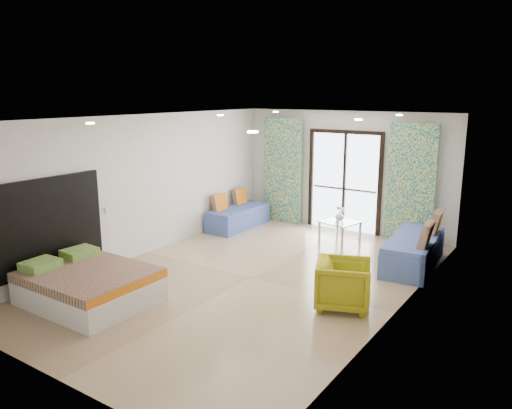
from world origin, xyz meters
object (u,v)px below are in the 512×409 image
Objects in this scene: bed at (88,285)px; armchair at (344,282)px; daybed_left at (238,216)px; coffee_table at (340,224)px; daybed_right at (414,250)px.

bed is 2.32× the size of armchair.
coffee_table is at bearing 4.76° from daybed_left.
armchair is at bearing 31.08° from bed.
daybed_right reaches higher than bed.
coffee_table is (2.49, 0.23, 0.14)m from daybed_left.
coffee_table is at bearing 155.43° from daybed_right.
daybed_left is at bearing -174.63° from coffee_table.
bed is at bearing -110.50° from coffee_table.
daybed_left is at bearing 97.76° from bed.
daybed_left is (-0.64, 4.70, 0.00)m from bed.
bed is at bearing -82.84° from daybed_left.
daybed_left reaches higher than armchair.
bed is 1.06× the size of daybed_left.
coffee_table is (-1.75, 0.61, 0.10)m from daybed_right.
daybed_right is 2.38m from armchair.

